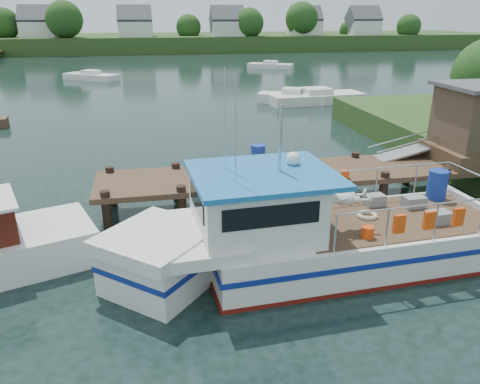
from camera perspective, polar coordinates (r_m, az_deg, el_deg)
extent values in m
plane|color=black|center=(18.13, 2.17, -1.94)|extent=(160.00, 160.00, 0.00)
cube|color=#2D481D|center=(100.46, -9.48, 17.54)|extent=(140.00, 24.00, 3.00)
cylinder|color=#332114|center=(98.34, -26.56, 16.05)|extent=(0.60, 0.60, 4.20)
sphere|color=#224619|center=(98.23, -26.86, 17.84)|extent=(5.54, 5.54, 5.54)
cylinder|color=#332114|center=(92.27, -20.34, 16.91)|extent=(0.60, 0.60, 4.80)
sphere|color=#224619|center=(92.16, -20.63, 19.10)|extent=(6.34, 6.34, 6.34)
cylinder|color=#332114|center=(93.41, -13.14, 17.11)|extent=(0.60, 0.60, 3.00)
sphere|color=#224619|center=(93.31, -13.25, 18.46)|extent=(3.96, 3.96, 3.96)
cylinder|color=#332114|center=(95.79, -6.23, 17.77)|extent=(0.60, 0.60, 3.60)
sphere|color=#224619|center=(95.68, -6.29, 19.36)|extent=(4.75, 4.75, 4.75)
cylinder|color=#332114|center=(93.51, 1.08, 17.99)|extent=(0.60, 0.60, 4.20)
sphere|color=#224619|center=(93.40, 1.09, 19.90)|extent=(5.54, 5.54, 5.54)
cylinder|color=#332114|center=(98.34, 7.42, 18.16)|extent=(0.60, 0.60, 4.80)
sphere|color=#224619|center=(98.23, 7.52, 20.22)|extent=(6.34, 6.34, 6.34)
cylinder|color=#332114|center=(104.20, 13.06, 17.47)|extent=(0.60, 0.60, 3.00)
sphere|color=#224619|center=(104.11, 13.17, 18.68)|extent=(3.96, 3.96, 3.96)
cylinder|color=#332114|center=(105.61, 19.70, 17.03)|extent=(0.60, 0.60, 3.60)
sphere|color=#224619|center=(105.51, 19.88, 18.46)|extent=(4.75, 4.75, 4.75)
cube|color=silver|center=(95.99, -23.29, 17.61)|extent=(6.00, 5.00, 3.00)
cube|color=#47474C|center=(95.95, -23.46, 18.73)|extent=(6.20, 5.09, 5.09)
cube|color=silver|center=(93.28, -12.62, 18.68)|extent=(6.00, 5.00, 3.00)
cube|color=#47474C|center=(93.24, -12.72, 19.85)|extent=(6.20, 5.09, 5.09)
cube|color=silver|center=(93.64, -1.58, 19.15)|extent=(6.00, 5.00, 3.00)
cube|color=#47474C|center=(93.60, -1.59, 20.32)|extent=(6.20, 5.09, 5.09)
cube|color=silver|center=(99.54, 7.86, 19.09)|extent=(6.00, 5.00, 3.00)
cube|color=#47474C|center=(99.50, 7.91, 20.18)|extent=(6.20, 5.09, 5.09)
cube|color=silver|center=(103.11, 14.72, 18.69)|extent=(6.00, 5.00, 3.00)
cube|color=#47474C|center=(103.07, 14.82, 19.75)|extent=(6.20, 5.09, 5.09)
cube|color=#4B3524|center=(18.22, 8.36, 2.33)|extent=(16.00, 3.00, 0.20)
cylinder|color=black|center=(16.32, -15.85, -3.00)|extent=(0.32, 0.32, 1.90)
cylinder|color=black|center=(18.73, -15.36, 0.19)|extent=(0.32, 0.32, 1.90)
cylinder|color=black|center=(16.28, -7.07, -2.38)|extent=(0.32, 0.32, 1.90)
cylinder|color=black|center=(18.69, -7.72, 0.73)|extent=(0.32, 0.32, 1.90)
cylinder|color=black|center=(16.61, 1.56, -1.73)|extent=(0.32, 0.32, 1.90)
cylinder|color=black|center=(18.98, -0.18, 1.25)|extent=(0.32, 0.32, 1.90)
cylinder|color=black|center=(17.30, 9.66, -1.08)|extent=(0.32, 0.32, 1.90)
cylinder|color=black|center=(19.59, 7.02, 1.73)|extent=(0.32, 0.32, 1.90)
cylinder|color=black|center=(18.31, 17.00, -0.47)|extent=(0.32, 0.32, 1.90)
cylinder|color=black|center=(20.49, 13.69, 2.14)|extent=(0.32, 0.32, 1.90)
cylinder|color=black|center=(19.59, 23.48, 0.08)|extent=(0.32, 0.32, 1.90)
cylinder|color=black|center=(21.64, 19.73, 2.50)|extent=(0.32, 0.32, 1.90)
cylinder|color=black|center=(23.00, 25.10, 2.79)|extent=(0.32, 0.32, 1.90)
cube|color=#4B3524|center=(21.44, 26.42, 4.29)|extent=(3.20, 3.00, 0.60)
cube|color=#483628|center=(21.13, 27.03, 7.92)|extent=(2.60, 2.60, 2.40)
cube|color=#A5A8AD|center=(20.88, 19.89, 4.71)|extent=(3.34, 0.90, 0.79)
cylinder|color=silver|center=(20.43, 20.62, 5.73)|extent=(3.34, 0.05, 0.76)
cylinder|color=silver|center=(21.09, 19.52, 6.32)|extent=(3.34, 0.05, 0.76)
cube|color=slate|center=(16.93, 6.32, 1.89)|extent=(0.60, 0.40, 0.30)
cube|color=slate|center=(17.42, 9.27, 2.30)|extent=(0.60, 0.40, 0.30)
cylinder|color=#EA440D|center=(17.53, 12.67, 2.14)|extent=(0.30, 0.30, 0.28)
cylinder|color=navy|center=(18.38, 2.21, 4.47)|extent=(0.56, 0.56, 0.85)
cube|color=silver|center=(14.41, 13.03, -6.05)|extent=(8.60, 3.82, 1.29)
cube|color=silver|center=(13.00, -9.91, -8.94)|extent=(3.37, 3.37, 1.29)
cube|color=silver|center=(12.62, -10.14, -5.73)|extent=(3.68, 3.70, 0.39)
cube|color=silver|center=(12.74, -5.08, -5.37)|extent=(2.42, 3.32, 0.34)
cube|color=navy|center=(14.34, 13.09, -5.47)|extent=(8.71, 3.87, 0.16)
cube|color=navy|center=(12.92, -9.96, -8.32)|extent=(3.43, 3.43, 0.16)
cube|color=#60130D|center=(14.68, 12.85, -8.10)|extent=(8.71, 3.85, 0.16)
cube|color=#4B3524|center=(14.77, 17.91, -3.05)|extent=(6.22, 3.36, 0.04)
cube|color=silver|center=(16.73, 26.59, -3.50)|extent=(0.41, 3.38, 1.52)
cube|color=silver|center=(12.76, 1.80, -1.75)|extent=(3.30, 3.09, 1.69)
cube|color=black|center=(11.34, 3.89, -2.97)|extent=(2.47, 0.18, 0.56)
cube|color=black|center=(13.96, 0.14, 1.79)|extent=(2.47, 0.18, 0.56)
cube|color=black|center=(12.31, -5.28, -1.01)|extent=(0.15, 2.02, 0.56)
cube|color=#1C69B0|center=(12.50, 2.84, 2.15)|extent=(3.99, 3.46, 0.13)
cylinder|color=silver|center=(12.36, 4.93, 6.50)|extent=(0.09, 0.09, 1.80)
cylinder|color=silver|center=(11.36, -0.57, 7.61)|extent=(0.03, 0.03, 2.70)
cylinder|color=silver|center=(12.42, -1.83, 8.77)|extent=(0.03, 0.03, 2.70)
sphere|color=silver|center=(13.15, 6.51, 4.03)|extent=(0.43, 0.43, 0.40)
cylinder|color=silver|center=(13.31, 22.48, -1.39)|extent=(5.61, 0.35, 0.05)
cylinder|color=silver|center=(15.72, 15.95, 2.75)|extent=(5.61, 0.35, 0.05)
cylinder|color=silver|center=(12.14, 11.54, -5.05)|extent=(0.05, 0.05, 1.07)
cylinder|color=silver|center=(14.74, 6.42, 0.04)|extent=(0.05, 0.05, 1.07)
cylinder|color=silver|center=(12.81, 17.47, -4.20)|extent=(0.05, 0.05, 1.07)
cylinder|color=silver|center=(15.30, 11.55, 0.53)|extent=(0.05, 0.05, 1.07)
cylinder|color=silver|center=(13.61, 22.74, -3.40)|extent=(0.05, 0.05, 1.07)
cylinder|color=silver|center=(15.97, 16.29, 0.98)|extent=(0.05, 0.05, 1.07)
cylinder|color=silver|center=(16.74, 20.61, 1.38)|extent=(0.05, 0.05, 1.07)
cylinder|color=silver|center=(17.43, 23.81, 1.67)|extent=(0.05, 0.05, 1.07)
cube|color=slate|center=(14.82, 23.05, -2.87)|extent=(0.70, 0.49, 0.36)
cube|color=slate|center=(15.73, 20.42, -1.13)|extent=(0.70, 0.49, 0.36)
cube|color=slate|center=(15.49, 16.07, -0.94)|extent=(0.64, 0.46, 0.36)
cylinder|color=navy|center=(16.61, 22.91, 0.79)|extent=(0.66, 0.66, 0.99)
cylinder|color=#EA440D|center=(13.26, 15.28, -4.76)|extent=(0.35, 0.35, 0.34)
torus|color=#BFB28C|center=(14.59, 15.23, -2.77)|extent=(0.66, 0.66, 0.13)
cube|color=#EA440D|center=(12.93, 18.84, -3.71)|extent=(0.32, 0.13, 0.51)
cube|color=#EA440D|center=(13.43, 22.07, -3.23)|extent=(0.32, 0.13, 0.51)
cube|color=#EA440D|center=(13.96, 25.07, -2.77)|extent=(0.32, 0.13, 0.51)
imported|color=silver|center=(13.18, 11.65, -0.74)|extent=(0.51, 0.74, 1.98)
cube|color=silver|center=(65.39, 3.72, 15.07)|extent=(6.21, 4.79, 0.65)
cube|color=silver|center=(65.34, 3.73, 15.50)|extent=(2.18, 2.09, 0.42)
cube|color=silver|center=(39.99, 6.32, 11.29)|extent=(5.85, 4.02, 0.78)
cube|color=silver|center=(39.89, 6.36, 12.13)|extent=(1.97, 1.86, 0.50)
cube|color=silver|center=(40.18, 9.27, 11.21)|extent=(8.13, 3.39, 0.79)
cube|color=silver|center=(40.08, 9.32, 12.05)|extent=(2.38, 2.09, 0.51)
cube|color=silver|center=(56.35, -17.69, 13.23)|extent=(6.42, 5.43, 0.68)
cube|color=silver|center=(56.29, -17.75, 13.75)|extent=(2.33, 2.27, 0.44)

